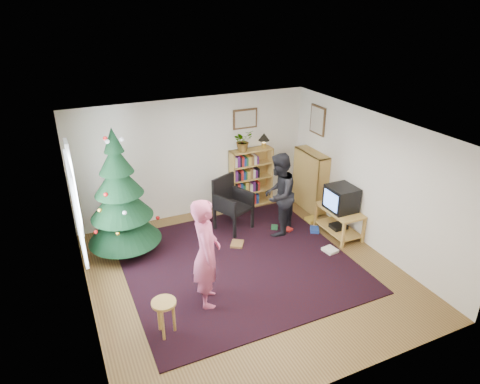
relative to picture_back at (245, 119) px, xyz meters
name	(u,v)px	position (x,y,z in m)	size (l,w,h in m)	color
floor	(245,273)	(-1.15, -2.48, -1.95)	(5.00, 5.00, 0.00)	brown
ceiling	(246,131)	(-1.15, -2.48, 0.55)	(5.00, 5.00, 0.00)	white
wall_back	(194,158)	(-1.15, 0.02, -0.70)	(5.00, 0.02, 2.50)	silver
wall_front	(343,301)	(-1.15, -4.97, -0.70)	(5.00, 0.02, 2.50)	silver
wall_left	(81,242)	(-3.65, -2.48, -0.70)	(0.02, 5.00, 2.50)	silver
wall_right	(371,181)	(1.35, -2.48, -0.70)	(0.02, 5.00, 2.50)	silver
rug	(238,263)	(-1.15, -2.17, -1.94)	(3.80, 3.60, 0.02)	black
window_pane	(76,207)	(-3.62, -1.88, -0.45)	(0.04, 1.20, 1.40)	silver
curtain	(74,189)	(-3.58, -1.18, -0.45)	(0.06, 0.35, 1.60)	white
picture_back	(245,119)	(0.00, 0.00, 0.00)	(0.55, 0.03, 0.42)	#4C3319
picture_right	(318,120)	(1.33, -0.73, 0.00)	(0.03, 0.50, 0.60)	#4C3319
christmas_tree	(121,203)	(-2.86, -0.95, -0.96)	(1.30, 1.30, 2.37)	#3F2816
bookshelf_back	(251,177)	(0.09, -0.14, -1.29)	(0.95, 0.30, 1.30)	#B58B40
bookshelf_right	(310,180)	(1.19, -0.82, -1.29)	(0.30, 0.95, 1.30)	#B58B40
tv_stand	(339,219)	(1.07, -2.06, -1.62)	(0.53, 0.96, 0.55)	#B58B40
crt_tv	(341,198)	(1.07, -2.06, -1.16)	(0.50, 0.54, 0.47)	black
armchair	(231,200)	(-0.73, -0.89, -1.36)	(0.79, 0.81, 1.09)	black
stool	(164,309)	(-2.78, -3.33, -1.51)	(0.34, 0.34, 0.57)	#B58B40
person_standing	(206,253)	(-2.00, -2.91, -1.08)	(0.64, 0.42, 1.75)	#B94A6E
person_by_chair	(279,195)	(0.01, -1.51, -1.12)	(0.81, 0.63, 1.66)	black
potted_plant	(243,141)	(-0.11, -0.14, -0.42)	(0.41, 0.35, 0.45)	gray
table_lamp	(264,138)	(0.39, -0.14, -0.43)	(0.25, 0.25, 0.33)	#A57F33
floor_clutter	(293,233)	(0.24, -1.72, -1.91)	(2.02, 1.36, 0.08)	#A51E19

